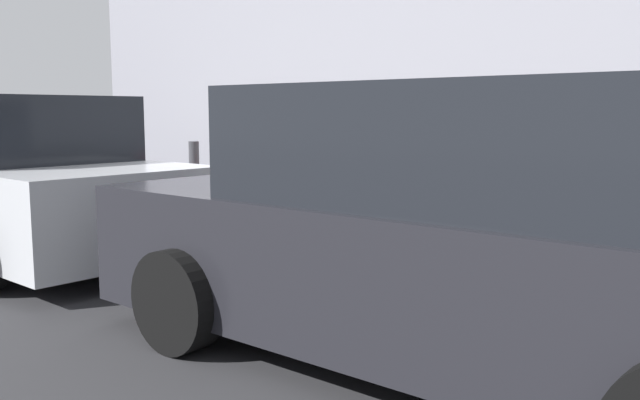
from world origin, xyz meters
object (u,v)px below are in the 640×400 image
at_px(parked_car_charcoal_0, 459,237).
at_px(suitcase_navy_2, 412,202).
at_px(suitcase_teal_3, 376,201).
at_px(suitcase_red_5, 312,197).
at_px(suitcase_olive_0, 498,226).
at_px(fire_hydrant, 241,187).
at_px(suitcase_black_4, 345,206).
at_px(suitcase_silver_6, 283,194).
at_px(bollard_post, 194,177).
at_px(parked_car_silver_1, 8,179).
at_px(suitcase_maroon_1, 454,208).

bearing_deg(parked_car_charcoal_0, suitcase_navy_2, -54.04).
bearing_deg(suitcase_teal_3, suitcase_red_5, 1.21).
height_order(suitcase_teal_3, suitcase_red_5, suitcase_teal_3).
bearing_deg(suitcase_olive_0, fire_hydrant, -0.87).
relative_size(fire_hydrant, parked_car_charcoal_0, 0.16).
bearing_deg(suitcase_red_5, suitcase_black_4, -175.69).
bearing_deg(suitcase_black_4, suitcase_red_5, 4.31).
bearing_deg(suitcase_silver_6, suitcase_olive_0, 178.72).
bearing_deg(bollard_post, suitcase_navy_2, -176.75).
relative_size(suitcase_silver_6, fire_hydrant, 1.05).
bearing_deg(parked_car_silver_1, suitcase_silver_6, -122.33).
distance_m(suitcase_red_5, fire_hydrant, 1.16).
bearing_deg(parked_car_silver_1, suitcase_black_4, -134.60).
bearing_deg(fire_hydrant, bollard_post, 11.95).
relative_size(suitcase_teal_3, parked_car_silver_1, 0.22).
bearing_deg(suitcase_navy_2, suitcase_silver_6, 0.67).
height_order(suitcase_navy_2, suitcase_silver_6, suitcase_navy_2).
height_order(suitcase_navy_2, fire_hydrant, suitcase_navy_2).
relative_size(suitcase_navy_2, suitcase_silver_6, 1.12).
xyz_separation_m(suitcase_silver_6, parked_car_silver_1, (1.59, 2.52, 0.27)).
distance_m(suitcase_olive_0, suitcase_silver_6, 2.76).
relative_size(suitcase_olive_0, suitcase_red_5, 1.10).
xyz_separation_m(suitcase_navy_2, fire_hydrant, (2.46, 0.03, -0.02)).
bearing_deg(suitcase_silver_6, fire_hydrant, 0.75).
distance_m(parked_car_charcoal_0, parked_car_silver_1, 5.20).
bearing_deg(suitcase_teal_3, fire_hydrant, 0.34).
xyz_separation_m(parked_car_charcoal_0, parked_car_silver_1, (5.20, -0.00, 0.00)).
xyz_separation_m(suitcase_navy_2, bollard_post, (3.17, 0.18, 0.08)).
bearing_deg(parked_car_charcoal_0, parked_car_silver_1, -0.00).
xyz_separation_m(suitcase_silver_6, bollard_post, (1.40, 0.16, 0.12)).
height_order(suitcase_maroon_1, suitcase_black_4, suitcase_maroon_1).
bearing_deg(suitcase_maroon_1, suitcase_teal_3, 1.02).
height_order(suitcase_black_4, fire_hydrant, suitcase_black_4).
relative_size(suitcase_silver_6, bollard_post, 0.80).
distance_m(suitcase_olive_0, bollard_post, 4.16).
xyz_separation_m(fire_hydrant, parked_car_silver_1, (0.90, 2.51, 0.24)).
bearing_deg(fire_hydrant, suitcase_navy_2, -179.31).
bearing_deg(suitcase_olive_0, suitcase_teal_3, -2.60).
distance_m(suitcase_red_5, bollard_post, 1.88).
height_order(suitcase_silver_6, bollard_post, bollard_post).
bearing_deg(parked_car_silver_1, suitcase_maroon_1, -146.63).
relative_size(suitcase_olive_0, fire_hydrant, 1.15).
relative_size(suitcase_navy_2, parked_car_charcoal_0, 0.18).
xyz_separation_m(suitcase_silver_6, fire_hydrant, (0.69, 0.01, 0.03)).
distance_m(suitcase_teal_3, fire_hydrant, 2.03).
bearing_deg(fire_hydrant, suitcase_silver_6, -179.25).
height_order(suitcase_olive_0, suitcase_teal_3, suitcase_teal_3).
height_order(suitcase_navy_2, suitcase_red_5, suitcase_navy_2).
height_order(suitcase_teal_3, suitcase_silver_6, suitcase_teal_3).
bearing_deg(suitcase_silver_6, parked_car_charcoal_0, 145.12).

